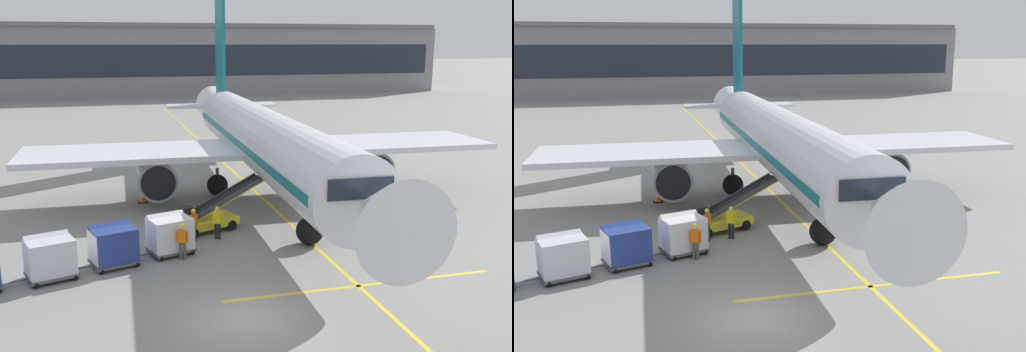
% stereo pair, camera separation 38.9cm
% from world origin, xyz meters
% --- Properties ---
extents(ground_plane, '(600.00, 600.00, 0.00)m').
position_xyz_m(ground_plane, '(0.00, 0.00, 0.00)').
color(ground_plane, gray).
extents(parked_airplane, '(30.48, 40.42, 13.64)m').
position_xyz_m(parked_airplane, '(5.46, 16.77, 3.69)').
color(parked_airplane, silver).
rests_on(parked_airplane, ground).
extents(belt_loader, '(5.52, 3.16, 2.65)m').
position_xyz_m(belt_loader, '(0.69, 10.59, 0.82)').
color(belt_loader, gold).
rests_on(belt_loader, ground).
extents(baggage_cart_lead, '(2.83, 2.11, 1.91)m').
position_xyz_m(baggage_cart_lead, '(-1.84, 7.56, 1.00)').
color(baggage_cart_lead, '#515156').
rests_on(baggage_cart_lead, ground).
extents(baggage_cart_second, '(2.83, 2.11, 1.91)m').
position_xyz_m(baggage_cart_second, '(-4.50, 6.65, 1.00)').
color(baggage_cart_second, '#515156').
rests_on(baggage_cart_second, ground).
extents(baggage_cart_third, '(2.83, 2.11, 1.91)m').
position_xyz_m(baggage_cart_third, '(-7.16, 5.81, 1.00)').
color(baggage_cart_third, '#515156').
rests_on(baggage_cart_third, ground).
extents(ground_crew_by_loader, '(0.54, 0.36, 1.74)m').
position_xyz_m(ground_crew_by_loader, '(-1.37, 6.53, 1.00)').
color(ground_crew_by_loader, '#514C42').
rests_on(ground_crew_by_loader, ground).
extents(ground_crew_by_carts, '(0.50, 0.40, 1.74)m').
position_xyz_m(ground_crew_by_carts, '(0.79, 8.99, 1.00)').
color(ground_crew_by_carts, black).
rests_on(ground_crew_by_carts, ground).
extents(ground_crew_marshaller, '(0.42, 0.47, 1.74)m').
position_xyz_m(ground_crew_marshaller, '(-0.45, 8.92, 1.00)').
color(ground_crew_marshaller, '#333847').
rests_on(ground_crew_marshaller, ground).
extents(safety_cone_engine_keepout, '(0.61, 0.61, 0.69)m').
position_xyz_m(safety_cone_engine_keepout, '(-2.36, 17.23, 0.34)').
color(safety_cone_engine_keepout, black).
rests_on(safety_cone_engine_keepout, ground).
extents(apron_guidance_line_lead_in, '(0.20, 110.00, 0.01)m').
position_xyz_m(apron_guidance_line_lead_in, '(5.24, 16.06, 0.00)').
color(apron_guidance_line_lead_in, yellow).
rests_on(apron_guidance_line_lead_in, ground).
extents(apron_guidance_line_stop_bar, '(12.00, 0.20, 0.01)m').
position_xyz_m(apron_guidance_line_stop_bar, '(5.43, 1.58, 0.00)').
color(apron_guidance_line_stop_bar, yellow).
rests_on(apron_guidance_line_stop_bar, ground).
extents(terminal_building, '(126.70, 20.69, 13.30)m').
position_xyz_m(terminal_building, '(-0.62, 99.35, 6.60)').
color(terminal_building, gray).
rests_on(terminal_building, ground).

